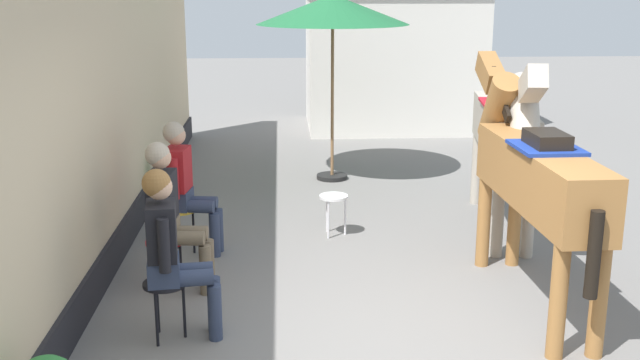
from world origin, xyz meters
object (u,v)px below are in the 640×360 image
at_px(saddled_horse_far, 505,131).
at_px(cafe_parasol, 333,11).
at_px(spare_stool_white, 334,201).
at_px(flower_planter_farthest, 169,181).
at_px(seated_visitor_middle, 170,209).
at_px(saddled_horse_near, 534,173).
at_px(seated_visitor_far, 184,181).
at_px(seated_visitor_near, 171,246).

height_order(saddled_horse_far, cafe_parasol, cafe_parasol).
bearing_deg(saddled_horse_far, spare_stool_white, -178.37).
bearing_deg(flower_planter_farthest, seated_visitor_middle, -81.66).
distance_m(seated_visitor_middle, saddled_horse_near, 3.21).
height_order(seated_visitor_middle, saddled_horse_far, saddled_horse_far).
relative_size(saddled_horse_near, saddled_horse_far, 1.00).
height_order(seated_visitor_far, cafe_parasol, cafe_parasol).
bearing_deg(seated_visitor_middle, saddled_horse_near, -6.58).
relative_size(seated_visitor_near, saddled_horse_near, 0.46).
distance_m(saddled_horse_far, flower_planter_farthest, 4.13).
relative_size(seated_visitor_far, saddled_horse_far, 0.47).
distance_m(flower_planter_farthest, cafe_parasol, 3.20).
height_order(seated_visitor_far, saddled_horse_near, saddled_horse_near).
bearing_deg(saddled_horse_near, saddled_horse_far, 80.89).
relative_size(saddled_horse_near, cafe_parasol, 1.16).
bearing_deg(flower_planter_farthest, seated_visitor_far, -76.67).
xyz_separation_m(saddled_horse_far, flower_planter_farthest, (-3.87, 1.17, -0.82)).
relative_size(saddled_horse_near, spare_stool_white, 6.52).
bearing_deg(seated_visitor_far, flower_planter_farthest, 103.33).
relative_size(flower_planter_farthest, spare_stool_white, 1.39).
bearing_deg(saddled_horse_near, seated_visitor_middle, 173.42).
height_order(seated_visitor_near, saddled_horse_far, saddled_horse_far).
distance_m(seated_visitor_middle, saddled_horse_far, 3.82).
height_order(flower_planter_farthest, spare_stool_white, flower_planter_farthest).
height_order(seated_visitor_middle, saddled_horse_near, saddled_horse_near).
height_order(saddled_horse_far, flower_planter_farthest, saddled_horse_far).
relative_size(cafe_parasol, spare_stool_white, 5.61).
xyz_separation_m(saddled_horse_near, cafe_parasol, (-1.44, 4.36, 1.20)).
height_order(seated_visitor_far, saddled_horse_far, saddled_horse_far).
bearing_deg(flower_planter_farthest, seated_visitor_near, -81.67).
xyz_separation_m(seated_visitor_near, cafe_parasol, (1.59, 4.97, 1.59)).
distance_m(seated_visitor_middle, flower_planter_farthest, 2.78).
relative_size(saddled_horse_far, flower_planter_farthest, 4.67).
bearing_deg(spare_stool_white, seated_visitor_near, -120.13).
bearing_deg(saddled_horse_near, seated_visitor_far, 156.68).
distance_m(seated_visitor_near, seated_visitor_middle, 0.99).
bearing_deg(spare_stool_white, saddled_horse_near, -49.43).
relative_size(seated_visitor_middle, flower_planter_farthest, 2.17).
distance_m(saddled_horse_near, saddled_horse_far, 1.94).
distance_m(seated_visitor_middle, cafe_parasol, 4.63).
xyz_separation_m(seated_visitor_middle, flower_planter_farthest, (-0.40, 2.72, -0.44)).
bearing_deg(seated_visitor_far, cafe_parasol, 60.10).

